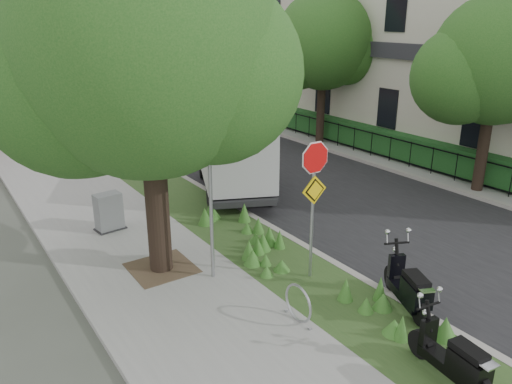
# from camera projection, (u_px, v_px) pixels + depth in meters

# --- Properties ---
(ground) EXTENTS (120.00, 120.00, 0.00)m
(ground) POSITION_uv_depth(u_px,v_px,m) (373.00, 274.00, 11.47)
(ground) COLOR #4C5147
(ground) RESTS_ON ground
(sidewalk_near) EXTENTS (3.50, 60.00, 0.12)m
(sidewalk_near) POSITION_uv_depth(u_px,v_px,m) (68.00, 188.00, 17.02)
(sidewalk_near) COLOR gray
(sidewalk_near) RESTS_ON ground
(verge) EXTENTS (2.00, 60.00, 0.12)m
(verge) POSITION_uv_depth(u_px,v_px,m) (145.00, 174.00, 18.47)
(verge) COLOR #2C4C20
(verge) RESTS_ON ground
(kerb_near) EXTENTS (0.20, 60.00, 0.13)m
(kerb_near) POSITION_uv_depth(u_px,v_px,m) (169.00, 170.00, 19.00)
(kerb_near) COLOR #9E9991
(kerb_near) RESTS_ON ground
(road) EXTENTS (7.00, 60.00, 0.01)m
(road) POSITION_uv_depth(u_px,v_px,m) (246.00, 157.00, 20.86)
(road) COLOR black
(road) RESTS_ON ground
(kerb_far) EXTENTS (0.20, 60.00, 0.13)m
(kerb_far) POSITION_uv_depth(u_px,v_px,m) (311.00, 144.00, 22.68)
(kerb_far) COLOR #9E9991
(kerb_far) RESTS_ON ground
(footpath_far) EXTENTS (3.20, 60.00, 0.12)m
(footpath_far) POSITION_uv_depth(u_px,v_px,m) (339.00, 140.00, 23.58)
(footpath_far) COLOR gray
(footpath_far) RESTS_ON ground
(street_tree_main) EXTENTS (6.21, 5.54, 7.66)m
(street_tree_main) POSITION_uv_depth(u_px,v_px,m) (142.00, 59.00, 9.94)
(street_tree_main) COLOR black
(street_tree_main) RESTS_ON ground
(bare_post) EXTENTS (0.08, 0.08, 4.00)m
(bare_post) POSITION_uv_depth(u_px,v_px,m) (210.00, 192.00, 10.48)
(bare_post) COLOR #A5A8AD
(bare_post) RESTS_ON ground
(bike_hoop) EXTENTS (0.06, 0.78, 0.77)m
(bike_hoop) POSITION_uv_depth(u_px,v_px,m) (298.00, 303.00, 9.41)
(bike_hoop) COLOR #A5A8AD
(bike_hoop) RESTS_ON ground
(sign_assembly) EXTENTS (0.94, 0.08, 3.22)m
(sign_assembly) POSITION_uv_depth(u_px,v_px,m) (314.00, 183.00, 10.41)
(sign_assembly) COLOR #A5A8AD
(sign_assembly) RESTS_ON ground
(fence_far) EXTENTS (0.04, 24.00, 1.00)m
(fence_far) POSITION_uv_depth(u_px,v_px,m) (323.00, 129.00, 22.85)
(fence_far) COLOR black
(fence_far) RESTS_ON ground
(hedge_far) EXTENTS (1.00, 24.00, 1.10)m
(hedge_far) POSITION_uv_depth(u_px,v_px,m) (335.00, 128.00, 23.22)
(hedge_far) COLOR #184418
(hedge_far) RESTS_ON footpath_far
(terrace_houses) EXTENTS (7.40, 26.40, 8.20)m
(terrace_houses) POSITION_uv_depth(u_px,v_px,m) (394.00, 47.00, 23.93)
(terrace_houses) COLOR beige
(terrace_houses) RESTS_ON ground
(far_tree_a) EXTENTS (4.60, 4.10, 6.22)m
(far_tree_a) POSITION_uv_depth(u_px,v_px,m) (493.00, 67.00, 15.34)
(far_tree_a) COLOR black
(far_tree_a) RESTS_ON ground
(far_tree_b) EXTENTS (4.83, 4.31, 6.56)m
(far_tree_b) POSITION_uv_depth(u_px,v_px,m) (322.00, 46.00, 21.50)
(far_tree_b) COLOR black
(far_tree_b) RESTS_ON ground
(far_tree_c) EXTENTS (4.37, 3.89, 5.93)m
(far_tree_c) POSITION_uv_depth(u_px,v_px,m) (227.00, 46.00, 27.89)
(far_tree_c) COLOR black
(far_tree_c) RESTS_ON ground
(scooter_near) EXTENTS (0.49, 1.69, 0.80)m
(scooter_near) POSITION_uv_depth(u_px,v_px,m) (458.00, 364.00, 7.75)
(scooter_near) COLOR black
(scooter_near) RESTS_ON ground
(scooter_far) EXTENTS (0.91, 1.70, 0.86)m
(scooter_far) POSITION_uv_depth(u_px,v_px,m) (410.00, 292.00, 9.71)
(scooter_far) COLOR black
(scooter_far) RESTS_ON ground
(box_truck) EXTENTS (3.76, 5.36, 2.27)m
(box_truck) POSITION_uv_depth(u_px,v_px,m) (233.00, 150.00, 16.26)
(box_truck) COLOR #262628
(box_truck) RESTS_ON ground
(utility_cabinet) EXTENTS (0.81, 0.58, 1.02)m
(utility_cabinet) POSITION_uv_depth(u_px,v_px,m) (109.00, 212.00, 13.43)
(utility_cabinet) COLOR #262628
(utility_cabinet) RESTS_ON ground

